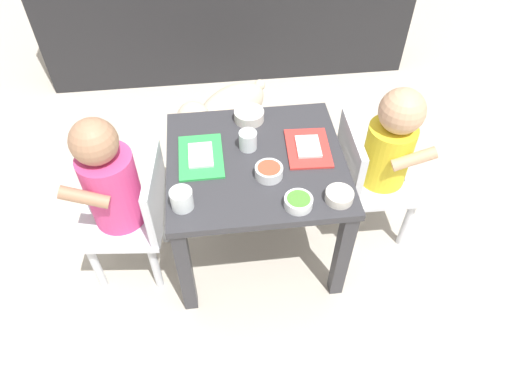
# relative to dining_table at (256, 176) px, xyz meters

# --- Properties ---
(ground_plane) EXTENTS (7.00, 7.00, 0.00)m
(ground_plane) POSITION_rel_dining_table_xyz_m (0.00, 0.00, -0.36)
(ground_plane) COLOR beige
(dining_table) EXTENTS (0.57, 0.54, 0.44)m
(dining_table) POSITION_rel_dining_table_xyz_m (0.00, 0.00, 0.00)
(dining_table) COLOR #333338
(dining_table) RESTS_ON ground
(seated_child_left) EXTENTS (0.31, 0.31, 0.66)m
(seated_child_left) POSITION_rel_dining_table_xyz_m (-0.45, -0.04, 0.04)
(seated_child_left) COLOR silver
(seated_child_left) RESTS_ON ground
(seated_child_right) EXTENTS (0.29, 0.29, 0.64)m
(seated_child_right) POSITION_rel_dining_table_xyz_m (0.44, 0.03, 0.04)
(seated_child_right) COLOR silver
(seated_child_right) RESTS_ON ground
(dog) EXTENTS (0.43, 0.36, 0.33)m
(dog) POSITION_rel_dining_table_xyz_m (-0.07, 0.55, -0.14)
(dog) COLOR beige
(dog) RESTS_ON ground
(food_tray_left) EXTENTS (0.14, 0.21, 0.02)m
(food_tray_left) POSITION_rel_dining_table_xyz_m (-0.17, 0.03, 0.08)
(food_tray_left) COLOR green
(food_tray_left) RESTS_ON dining_table
(food_tray_right) EXTENTS (0.15, 0.20, 0.02)m
(food_tray_right) POSITION_rel_dining_table_xyz_m (0.17, 0.03, 0.08)
(food_tray_right) COLOR red
(food_tray_right) RESTS_ON dining_table
(water_cup_left) EXTENTS (0.06, 0.06, 0.06)m
(water_cup_left) POSITION_rel_dining_table_xyz_m (-0.02, 0.06, 0.10)
(water_cup_left) COLOR white
(water_cup_left) RESTS_ON dining_table
(water_cup_right) EXTENTS (0.07, 0.07, 0.06)m
(water_cup_right) POSITION_rel_dining_table_xyz_m (-0.23, -0.17, 0.10)
(water_cup_right) COLOR white
(water_cup_right) RESTS_ON dining_table
(cereal_bowl_right_side) EXTENTS (0.08, 0.08, 0.03)m
(cereal_bowl_right_side) POSITION_rel_dining_table_xyz_m (0.10, -0.21, 0.09)
(cereal_bowl_right_side) COLOR white
(cereal_bowl_right_side) RESTS_ON dining_table
(veggie_bowl_far) EXTENTS (0.09, 0.09, 0.03)m
(veggie_bowl_far) POSITION_rel_dining_table_xyz_m (0.03, -0.08, 0.10)
(veggie_bowl_far) COLOR white
(veggie_bowl_far) RESTS_ON dining_table
(cereal_bowl_left_side) EXTENTS (0.10, 0.10, 0.04)m
(cereal_bowl_left_side) POSITION_rel_dining_table_xyz_m (0.00, 0.20, 0.10)
(cereal_bowl_left_side) COLOR silver
(cereal_bowl_left_side) RESTS_ON dining_table
(veggie_bowl_near) EXTENTS (0.08, 0.08, 0.03)m
(veggie_bowl_near) POSITION_rel_dining_table_xyz_m (0.22, -0.20, 0.09)
(veggie_bowl_near) COLOR silver
(veggie_bowl_near) RESTS_ON dining_table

